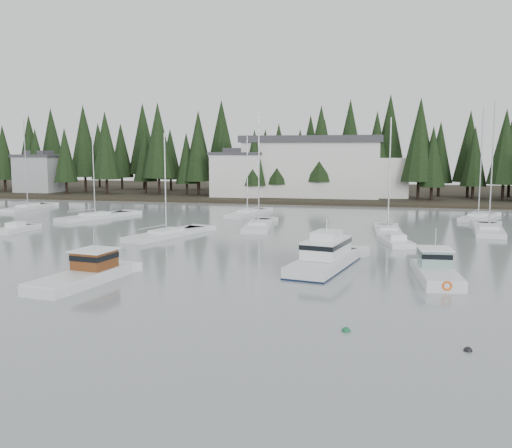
{
  "coord_description": "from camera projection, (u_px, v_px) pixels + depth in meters",
  "views": [
    {
      "loc": [
        8.54,
        -21.3,
        8.87
      ],
      "look_at": [
        -2.55,
        26.44,
        2.5
      ],
      "focal_mm": 40.0,
      "sensor_mm": 36.0,
      "label": 1
    }
  ],
  "objects": [
    {
      "name": "lobster_boat_teal",
      "position": [
        437.0,
        273.0,
        39.22
      ],
      "size": [
        3.06,
        7.26,
        3.94
      ],
      "rotation": [
        0.0,
        0.0,
        1.65
      ],
      "color": "silver",
      "rests_on": "ground"
    },
    {
      "name": "mooring_buoy_green",
      "position": [
        346.0,
        331.0,
        28.07
      ],
      "size": [
        0.45,
        0.45,
        0.45
      ],
      "primitive_type": "sphere",
      "color": "#145933",
      "rests_on": "ground"
    },
    {
      "name": "ground",
      "position": [
        172.0,
        365.0,
        23.64
      ],
      "size": [
        260.0,
        260.0,
        0.0
      ],
      "primitive_type": "plane",
      "color": "gray",
      "rests_on": "ground"
    },
    {
      "name": "mooring_buoy_dark",
      "position": [
        468.0,
        351.0,
        25.33
      ],
      "size": [
        0.39,
        0.39,
        0.39
      ],
      "primitive_type": "sphere",
      "color": "black",
      "rests_on": "ground"
    },
    {
      "name": "sailboat_8",
      "position": [
        247.0,
        215.0,
        78.34
      ],
      "size": [
        4.14,
        10.36,
        11.26
      ],
      "rotation": [
        0.0,
        0.0,
        1.41
      ],
      "color": "silver",
      "rests_on": "ground"
    },
    {
      "name": "sailboat_9",
      "position": [
        489.0,
        231.0,
        62.13
      ],
      "size": [
        3.95,
        10.64,
        14.58
      ],
      "rotation": [
        0.0,
        0.0,
        1.47
      ],
      "color": "silver",
      "rests_on": "ground"
    },
    {
      "name": "lobster_boat_brown",
      "position": [
        83.0,
        276.0,
        38.25
      ],
      "size": [
        4.92,
        8.48,
        4.04
      ],
      "rotation": [
        0.0,
        0.0,
        1.43
      ],
      "color": "silver",
      "rests_on": "ground"
    },
    {
      "name": "runabout_0",
      "position": [
        16.0,
        230.0,
        62.56
      ],
      "size": [
        2.35,
        5.3,
        1.42
      ],
      "rotation": [
        0.0,
        0.0,
        1.54
      ],
      "color": "silver",
      "rests_on": "ground"
    },
    {
      "name": "sailboat_0",
      "position": [
        388.0,
        233.0,
        61.12
      ],
      "size": [
        3.16,
        8.25,
        12.81
      ],
      "rotation": [
        0.0,
        0.0,
        1.64
      ],
      "color": "silver",
      "rests_on": "ground"
    },
    {
      "name": "sailboat_5",
      "position": [
        95.0,
        218.0,
        74.49
      ],
      "size": [
        6.33,
        11.31,
        11.76
      ],
      "rotation": [
        0.0,
        0.0,
        1.23
      ],
      "color": "silver",
      "rests_on": "ground"
    },
    {
      "name": "sailboat_10",
      "position": [
        28.0,
        209.0,
        86.02
      ],
      "size": [
        2.87,
        10.41,
        13.99
      ],
      "rotation": [
        0.0,
        0.0,
        1.6
      ],
      "color": "silver",
      "rests_on": "ground"
    },
    {
      "name": "sailboat_3",
      "position": [
        259.0,
        227.0,
        65.46
      ],
      "size": [
        4.15,
        10.74,
        13.8
      ],
      "rotation": [
        0.0,
        0.0,
        1.69
      ],
      "color": "silver",
      "rests_on": "ground"
    },
    {
      "name": "runabout_1",
      "position": [
        396.0,
        243.0,
        53.74
      ],
      "size": [
        3.46,
        5.42,
        1.42
      ],
      "rotation": [
        0.0,
        0.0,
        1.84
      ],
      "color": "silver",
      "rests_on": "ground"
    },
    {
      "name": "cabin_cruiser_center",
      "position": [
        325.0,
        260.0,
        43.08
      ],
      "size": [
        4.96,
        10.39,
        4.29
      ],
      "rotation": [
        0.0,
        0.0,
        1.38
      ],
      "color": "silver",
      "rests_on": "ground"
    },
    {
      "name": "sailboat_2",
      "position": [
        166.0,
        236.0,
        58.84
      ],
      "size": [
        5.87,
        10.96,
        11.14
      ],
      "rotation": [
        0.0,
        0.0,
        1.26
      ],
      "color": "silver",
      "rests_on": "ground"
    },
    {
      "name": "house_far_west",
      "position": [
        40.0,
        172.0,
        114.78
      ],
      "size": [
        8.48,
        7.42,
        8.25
      ],
      "color": "#999EA0",
      "rests_on": "ground"
    },
    {
      "name": "sailboat_7",
      "position": [
        478.0,
        218.0,
        73.67
      ],
      "size": [
        6.03,
        9.45,
        14.95
      ],
      "rotation": [
        0.0,
        0.0,
        1.17
      ],
      "color": "silver",
      "rests_on": "ground"
    },
    {
      "name": "conifer_treeline",
      "position": [
        341.0,
        198.0,
        106.7
      ],
      "size": [
        200.0,
        22.0,
        20.0
      ],
      "primitive_type": null,
      "color": "black",
      "rests_on": "ground"
    },
    {
      "name": "house_west",
      "position": [
        239.0,
        173.0,
        103.38
      ],
      "size": [
        9.54,
        7.42,
        8.75
      ],
      "color": "silver",
      "rests_on": "ground"
    },
    {
      "name": "far_shore_land",
      "position": [
        346.0,
        193.0,
        117.33
      ],
      "size": [
        240.0,
        54.0,
        1.0
      ],
      "primitive_type": "cube",
      "color": "black",
      "rests_on": "ground"
    },
    {
      "name": "harbor_inn",
      "position": [
        324.0,
        167.0,
        103.09
      ],
      "size": [
        29.5,
        11.5,
        10.9
      ],
      "color": "silver",
      "rests_on": "ground"
    }
  ]
}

